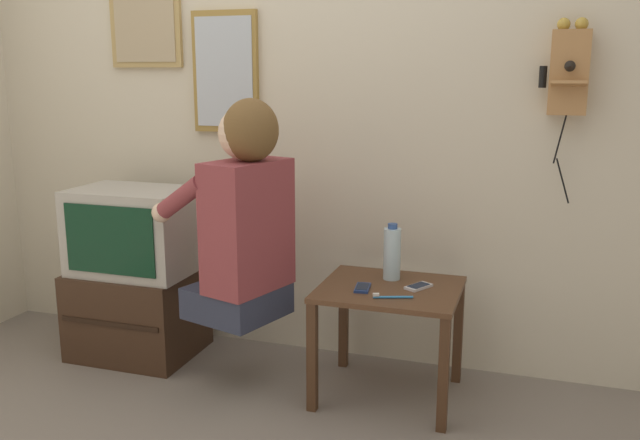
% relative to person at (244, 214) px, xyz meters
% --- Properties ---
extents(wall_back, '(6.80, 0.05, 2.55)m').
position_rel_person_xyz_m(wall_back, '(0.14, 0.54, 0.47)').
color(wall_back, beige).
rests_on(wall_back, ground_plane).
extents(side_table, '(0.59, 0.52, 0.50)m').
position_rel_person_xyz_m(side_table, '(0.62, 0.13, -0.39)').
color(side_table, '#51331E').
rests_on(side_table, ground_plane).
extents(person, '(0.60, 0.52, 0.96)m').
position_rel_person_xyz_m(person, '(0.00, 0.00, 0.00)').
color(person, '#2D3347').
rests_on(person, ground_plane).
extents(tv_stand, '(0.59, 0.48, 0.43)m').
position_rel_person_xyz_m(tv_stand, '(-0.69, 0.20, -0.59)').
color(tv_stand, '#382316').
rests_on(tv_stand, ground_plane).
extents(television, '(0.57, 0.40, 0.42)m').
position_rel_person_xyz_m(television, '(-0.67, 0.18, -0.16)').
color(television, '#ADA89E').
rests_on(television, tv_stand).
extents(wall_phone_antique, '(0.19, 0.19, 0.77)m').
position_rel_person_xyz_m(wall_phone_antique, '(1.28, 0.46, 0.60)').
color(wall_phone_antique, '#AD7A47').
extents(framed_picture, '(0.40, 0.03, 0.38)m').
position_rel_person_xyz_m(framed_picture, '(-0.75, 0.50, 0.81)').
color(framed_picture, tan).
extents(wall_mirror, '(0.34, 0.03, 0.59)m').
position_rel_person_xyz_m(wall_mirror, '(-0.31, 0.50, 0.60)').
color(wall_mirror, olive).
extents(cell_phone_held, '(0.08, 0.13, 0.01)m').
position_rel_person_xyz_m(cell_phone_held, '(0.51, 0.06, -0.30)').
color(cell_phone_held, navy).
rests_on(cell_phone_held, side_table).
extents(cell_phone_spare, '(0.11, 0.14, 0.01)m').
position_rel_person_xyz_m(cell_phone_spare, '(0.74, 0.15, -0.30)').
color(cell_phone_spare, silver).
rests_on(cell_phone_spare, side_table).
extents(water_bottle, '(0.08, 0.08, 0.25)m').
position_rel_person_xyz_m(water_bottle, '(0.60, 0.25, -0.19)').
color(water_bottle, silver).
rests_on(water_bottle, side_table).
extents(toothbrush, '(0.16, 0.06, 0.02)m').
position_rel_person_xyz_m(toothbrush, '(0.65, -0.02, -0.30)').
color(toothbrush, '#338CD8').
rests_on(toothbrush, side_table).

